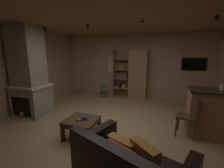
# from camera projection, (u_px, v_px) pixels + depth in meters

# --- Properties ---
(floor) EXTENTS (6.07, 5.99, 0.02)m
(floor) POSITION_uv_depth(u_px,v_px,m) (107.00, 129.00, 3.72)
(floor) COLOR tan
(floor) RESTS_ON ground
(wall_back) EXTENTS (6.19, 0.06, 2.59)m
(wall_back) POSITION_uv_depth(u_px,v_px,m) (132.00, 66.00, 6.24)
(wall_back) COLOR tan
(wall_back) RESTS_ON ground
(wall_left) EXTENTS (0.06, 5.99, 2.59)m
(wall_left) POSITION_uv_depth(u_px,v_px,m) (11.00, 72.00, 4.43)
(wall_left) COLOR tan
(wall_left) RESTS_ON ground
(ceiling) EXTENTS (6.07, 5.99, 0.02)m
(ceiling) POSITION_uv_depth(u_px,v_px,m) (106.00, 17.00, 3.17)
(ceiling) COLOR #8E6B47
(window_pane_back) EXTENTS (0.64, 0.01, 0.77)m
(window_pane_back) POSITION_uv_depth(u_px,v_px,m) (115.00, 64.00, 6.43)
(window_pane_back) COLOR white
(stone_fireplace) EXTENTS (1.03, 0.84, 2.59)m
(stone_fireplace) POSITION_uv_depth(u_px,v_px,m) (29.00, 76.00, 4.36)
(stone_fireplace) COLOR gray
(stone_fireplace) RESTS_ON ground
(bookshelf_cabinet) EXTENTS (1.36, 0.41, 1.97)m
(bookshelf_cabinet) POSITION_uv_depth(u_px,v_px,m) (136.00, 75.00, 5.99)
(bookshelf_cabinet) COLOR #997047
(bookshelf_cabinet) RESTS_ON ground
(tissue_box) EXTENTS (0.13, 0.13, 0.11)m
(tissue_box) POSITION_uv_depth(u_px,v_px,m) (224.00, 88.00, 3.12)
(tissue_box) COLOR #BFB299
(tissue_box) RESTS_ON kitchen_bar_counter
(coffee_table) EXTENTS (0.68, 0.62, 0.43)m
(coffee_table) POSITION_uv_depth(u_px,v_px,m) (82.00, 123.00, 3.25)
(coffee_table) COLOR #4C331E
(coffee_table) RESTS_ON ground
(table_book_0) EXTENTS (0.15, 0.11, 0.03)m
(table_book_0) POSITION_uv_depth(u_px,v_px,m) (79.00, 120.00, 3.17)
(table_book_0) COLOR #B22D2D
(table_book_0) RESTS_ON coffee_table
(table_book_1) EXTENTS (0.15, 0.10, 0.03)m
(table_book_1) POSITION_uv_depth(u_px,v_px,m) (84.00, 118.00, 3.21)
(table_book_1) COLOR #2D4C8C
(table_book_1) RESTS_ON coffee_table
(table_book_2) EXTENTS (0.12, 0.11, 0.02)m
(table_book_2) POSITION_uv_depth(u_px,v_px,m) (84.00, 116.00, 3.23)
(table_book_2) COLOR #2D4C8C
(table_book_2) RESTS_ON coffee_table
(dining_chair) EXTENTS (0.50, 0.50, 0.92)m
(dining_chair) POSITION_uv_depth(u_px,v_px,m) (191.00, 114.00, 3.26)
(dining_chair) COLOR #4C331E
(dining_chair) RESTS_ON ground
(potted_floor_plant) EXTENTS (0.30, 0.30, 0.57)m
(potted_floor_plant) POSITION_uv_depth(u_px,v_px,m) (103.00, 90.00, 6.27)
(potted_floor_plant) COLOR #4C4C51
(potted_floor_plant) RESTS_ON ground
(wall_mounted_tv) EXTENTS (0.82, 0.06, 0.46)m
(wall_mounted_tv) POSITION_uv_depth(u_px,v_px,m) (194.00, 64.00, 5.42)
(wall_mounted_tv) COLOR black
(track_light_spot_0) EXTENTS (0.07, 0.07, 0.09)m
(track_light_spot_0) POSITION_uv_depth(u_px,v_px,m) (45.00, 29.00, 4.33)
(track_light_spot_0) COLOR black
(track_light_spot_1) EXTENTS (0.07, 0.07, 0.09)m
(track_light_spot_1) POSITION_uv_depth(u_px,v_px,m) (88.00, 26.00, 3.88)
(track_light_spot_1) COLOR black
(track_light_spot_2) EXTENTS (0.07, 0.07, 0.09)m
(track_light_spot_2) POSITION_uv_depth(u_px,v_px,m) (142.00, 23.00, 3.38)
(track_light_spot_2) COLOR black
(track_light_spot_3) EXTENTS (0.07, 0.07, 0.09)m
(track_light_spot_3) POSITION_uv_depth(u_px,v_px,m) (217.00, 18.00, 2.91)
(track_light_spot_3) COLOR black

